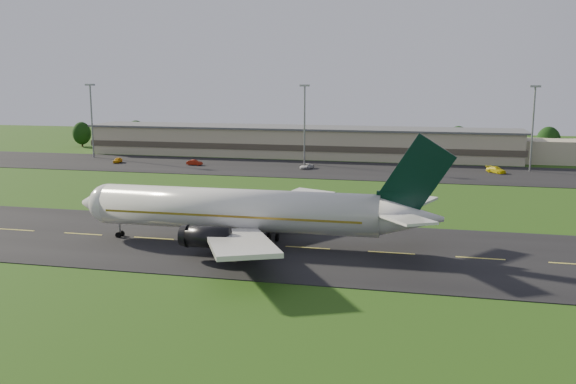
% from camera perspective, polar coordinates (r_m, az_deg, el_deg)
% --- Properties ---
extents(ground, '(360.00, 360.00, 0.00)m').
position_cam_1_polar(ground, '(91.99, -11.84, -4.11)').
color(ground, '#214010').
rests_on(ground, ground).
extents(taxiway, '(220.00, 30.00, 0.10)m').
position_cam_1_polar(taxiway, '(91.98, -11.84, -4.08)').
color(taxiway, black).
rests_on(taxiway, ground).
extents(apron, '(260.00, 30.00, 0.10)m').
position_cam_1_polar(apron, '(158.91, -0.89, 2.16)').
color(apron, black).
rests_on(apron, ground).
extents(airliner, '(51.24, 42.18, 15.57)m').
position_cam_1_polar(airliner, '(86.25, -3.93, -1.69)').
color(airliner, silver).
rests_on(airliner, ground).
extents(terminal, '(145.00, 16.00, 8.40)m').
position_cam_1_polar(terminal, '(180.59, 2.95, 4.39)').
color(terminal, '#B9AD8E').
rests_on(terminal, ground).
extents(light_mast_west, '(2.40, 1.20, 20.35)m').
position_cam_1_polar(light_mast_west, '(185.93, -17.08, 6.83)').
color(light_mast_west, gray).
rests_on(light_mast_west, ground).
extents(light_mast_centre, '(2.40, 1.20, 20.35)m').
position_cam_1_polar(light_mast_centre, '(164.30, 1.48, 6.88)').
color(light_mast_centre, gray).
rests_on(light_mast_centre, ground).
extents(light_mast_east, '(2.40, 1.20, 20.35)m').
position_cam_1_polar(light_mast_east, '(162.40, 20.97, 6.17)').
color(light_mast_east, gray).
rests_on(light_mast_east, ground).
extents(tree_line, '(194.15, 9.12, 10.39)m').
position_cam_1_polar(tree_line, '(187.32, 15.11, 4.53)').
color(tree_line, black).
rests_on(tree_line, ground).
extents(service_vehicle_a, '(2.21, 4.14, 1.34)m').
position_cam_1_polar(service_vehicle_a, '(173.52, -14.91, 2.75)').
color(service_vehicle_a, '#D4970C').
rests_on(service_vehicle_a, apron).
extents(service_vehicle_b, '(4.15, 1.65, 1.34)m').
position_cam_1_polar(service_vehicle_b, '(164.93, -8.31, 2.61)').
color(service_vehicle_b, maroon).
rests_on(service_vehicle_b, apron).
extents(service_vehicle_c, '(3.35, 4.80, 1.22)m').
position_cam_1_polar(service_vehicle_c, '(157.22, 1.67, 2.32)').
color(service_vehicle_c, silver).
rests_on(service_vehicle_c, apron).
extents(service_vehicle_d, '(4.97, 5.10, 1.47)m').
position_cam_1_polar(service_vehicle_d, '(157.75, 18.02, 1.89)').
color(service_vehicle_d, yellow).
rests_on(service_vehicle_d, apron).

